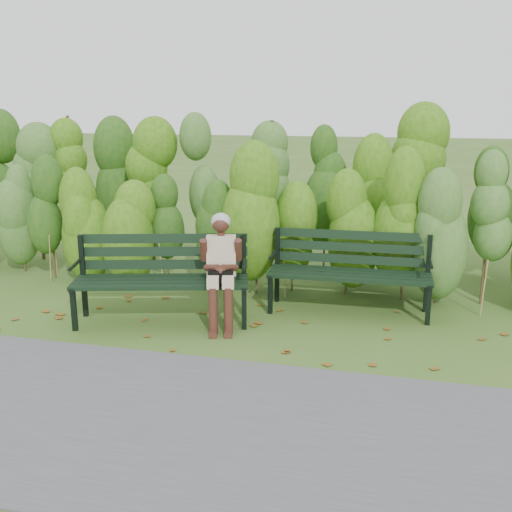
# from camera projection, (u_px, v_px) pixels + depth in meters

# --- Properties ---
(ground) EXTENTS (80.00, 80.00, 0.00)m
(ground) POSITION_uv_depth(u_px,v_px,m) (249.00, 327.00, 6.83)
(ground) COLOR #3A5D1A
(footpath) EXTENTS (60.00, 2.50, 0.01)m
(footpath) POSITION_uv_depth(u_px,v_px,m) (179.00, 424.00, 4.77)
(footpath) COLOR #474749
(footpath) RESTS_ON ground
(hedge_band) EXTENTS (11.04, 1.67, 2.42)m
(hedge_band) POSITION_uv_depth(u_px,v_px,m) (282.00, 194.00, 8.27)
(hedge_band) COLOR #47381E
(hedge_band) RESTS_ON ground
(leaf_litter) EXTENTS (5.76, 2.22, 0.01)m
(leaf_litter) POSITION_uv_depth(u_px,v_px,m) (225.00, 326.00, 6.85)
(leaf_litter) COLOR brown
(leaf_litter) RESTS_ON ground
(bench_left) EXTENTS (2.09, 1.15, 0.99)m
(bench_left) POSITION_uv_depth(u_px,v_px,m) (162.00, 271.00, 6.94)
(bench_left) COLOR black
(bench_left) RESTS_ON ground
(bench_right) EXTENTS (1.95, 0.69, 0.97)m
(bench_right) POSITION_uv_depth(u_px,v_px,m) (350.00, 265.00, 7.26)
(bench_right) COLOR black
(bench_right) RESTS_ON ground
(seated_woman) EXTENTS (0.51, 0.74, 1.29)m
(seated_woman) POSITION_uv_depth(u_px,v_px,m) (221.00, 262.00, 6.72)
(seated_woman) COLOR beige
(seated_woman) RESTS_ON ground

